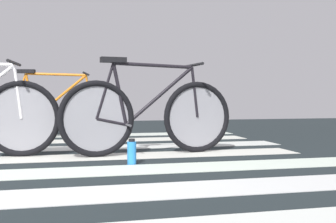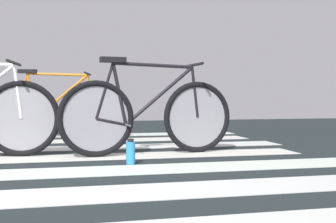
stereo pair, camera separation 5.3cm
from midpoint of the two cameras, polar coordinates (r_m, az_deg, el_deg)
The scene contains 5 objects.
ground at distance 3.00m, azimuth -17.37°, elevation -9.00°, with size 18.00×14.00×0.02m.
crosswalk_markings at distance 3.19m, azimuth -17.31°, elevation -8.14°, with size 5.43×6.53×0.00m.
bicycle_1_of_3 at distance 4.02m, azimuth -2.31°, elevation -0.50°, with size 1.73×0.52×0.93m.
bicycle_3_of_3 at distance 5.80m, azimuth -15.13°, elevation 0.17°, with size 1.72×0.54×0.93m.
water_bottle at distance 3.46m, azimuth -4.72°, elevation -5.60°, with size 0.07×0.07×0.21m.
Camera 2 is at (0.27, -2.94, 0.57)m, focal length 44.43 mm.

